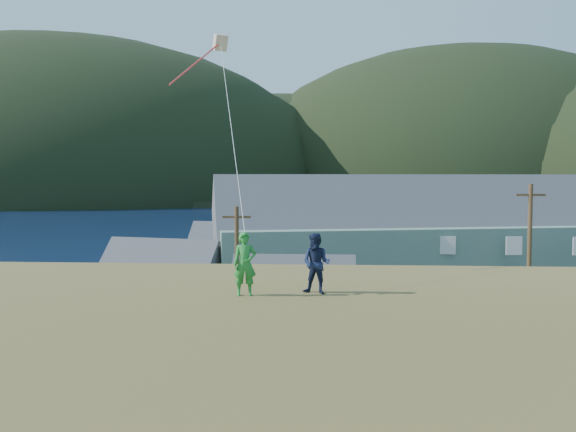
# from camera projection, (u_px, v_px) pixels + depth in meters

# --- Properties ---
(ground) EXTENTS (900.00, 900.00, 0.00)m
(ground) POSITION_uv_depth(u_px,v_px,m) (240.00, 363.00, 35.11)
(ground) COLOR #0A1638
(ground) RESTS_ON ground
(grass_strip) EXTENTS (110.00, 8.00, 0.10)m
(grass_strip) POSITION_uv_depth(u_px,v_px,m) (234.00, 373.00, 33.12)
(grass_strip) COLOR #4C3D19
(grass_strip) RESTS_ON ground
(waterfront_lot) EXTENTS (72.00, 36.00, 0.12)m
(waterfront_lot) POSITION_uv_depth(u_px,v_px,m) (269.00, 302.00, 52.04)
(waterfront_lot) COLOR #28282B
(waterfront_lot) RESTS_ON ground
(wharf) EXTENTS (26.00, 14.00, 0.90)m
(wharf) POSITION_uv_depth(u_px,v_px,m) (236.00, 260.00, 75.31)
(wharf) COLOR gray
(wharf) RESTS_ON ground
(far_shore) EXTENTS (900.00, 320.00, 2.00)m
(far_shore) POSITION_uv_depth(u_px,v_px,m) (320.00, 193.00, 363.76)
(far_shore) COLOR black
(far_shore) RESTS_ON ground
(far_hills) EXTENTS (760.00, 265.00, 143.00)m
(far_hills) POSITION_uv_depth(u_px,v_px,m) (392.00, 193.00, 311.01)
(far_hills) COLOR black
(far_hills) RESTS_ON ground
(lodge) EXTENTS (36.89, 17.71, 12.51)m
(lodge) POSITION_uv_depth(u_px,v_px,m) (425.00, 240.00, 54.46)
(lodge) COLOR slate
(lodge) RESTS_ON waterfront_lot
(shed_palegreen_near) EXTENTS (10.14, 7.58, 6.59)m
(shed_palegreen_near) POSITION_uv_depth(u_px,v_px,m) (159.00, 279.00, 48.20)
(shed_palegreen_near) COLOR gray
(shed_palegreen_near) RESTS_ON waterfront_lot
(shed_white) EXTENTS (7.91, 5.33, 6.26)m
(shed_white) POSITION_uv_depth(u_px,v_px,m) (293.00, 300.00, 40.42)
(shed_white) COLOR silver
(shed_white) RESTS_ON waterfront_lot
(shed_palegreen_far) EXTENTS (11.50, 7.57, 7.22)m
(shed_palegreen_far) POSITION_uv_depth(u_px,v_px,m) (246.00, 257.00, 59.25)
(shed_palegreen_far) COLOR gray
(shed_palegreen_far) RESTS_ON waterfront_lot
(utility_poles) EXTENTS (32.98, 0.24, 9.68)m
(utility_poles) POSITION_uv_depth(u_px,v_px,m) (236.00, 273.00, 36.34)
(utility_poles) COLOR #47331E
(utility_poles) RESTS_ON waterfront_lot
(parked_cars) EXTENTS (23.44, 12.74, 1.58)m
(parked_cars) POSITION_uv_depth(u_px,v_px,m) (183.00, 283.00, 56.41)
(parked_cars) COLOR silver
(parked_cars) RESTS_ON waterfront_lot
(kite_flyer_green) EXTENTS (0.65, 0.48, 1.61)m
(kite_flyer_green) POSITION_uv_depth(u_px,v_px,m) (245.00, 264.00, 16.19)
(kite_flyer_green) COLOR #238330
(kite_flyer_green) RESTS_ON hillside
(kite_flyer_navy) EXTENTS (0.91, 0.80, 1.56)m
(kite_flyer_navy) POSITION_uv_depth(u_px,v_px,m) (316.00, 263.00, 16.47)
(kite_flyer_navy) COLOR #161F3D
(kite_flyer_navy) RESTS_ON hillside
(kite_rig) EXTENTS (1.49, 3.59, 9.10)m
(kite_rig) POSITION_uv_depth(u_px,v_px,m) (217.00, 48.00, 22.13)
(kite_rig) COLOR beige
(kite_rig) RESTS_ON ground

